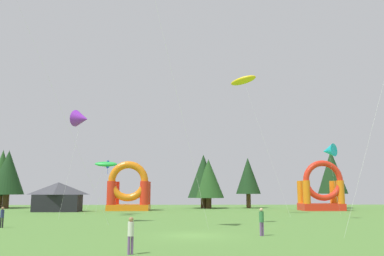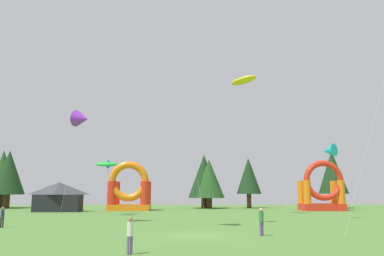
# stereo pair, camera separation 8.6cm
# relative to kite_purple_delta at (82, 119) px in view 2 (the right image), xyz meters

# --- Properties ---
(ground_plane) EXTENTS (120.00, 120.00, 0.00)m
(ground_plane) POSITION_rel_kite_purple_delta_xyz_m (12.53, -19.01, -11.30)
(ground_plane) COLOR #548438
(kite_purple_delta) EXTENTS (2.66, 4.05, 12.40)m
(kite_purple_delta) POSITION_rel_kite_purple_delta_xyz_m (0.00, 0.00, 0.00)
(kite_purple_delta) COLOR purple
(kite_purple_delta) RESTS_ON ground_plane
(kite_green_parafoil) EXTENTS (3.98, 1.19, 6.79)m
(kite_green_parafoil) POSITION_rel_kite_purple_delta_xyz_m (2.20, 4.65, -4.99)
(kite_green_parafoil) COLOR green
(kite_green_parafoil) RESTS_ON ground_plane
(kite_yellow_parafoil) EXTENTS (6.52, 3.89, 17.82)m
(kite_yellow_parafoil) POSITION_rel_kite_purple_delta_xyz_m (19.70, 3.00, 5.68)
(kite_yellow_parafoil) COLOR yellow
(kite_yellow_parafoil) RESTS_ON ground_plane
(kite_blue_diamond) EXTENTS (2.05, 1.09, 6.76)m
(kite_blue_diamond) POSITION_rel_kite_purple_delta_xyz_m (2.01, 7.06, -5.01)
(kite_blue_diamond) COLOR blue
(kite_blue_diamond) RESTS_ON ground_plane
(kite_cyan_delta) EXTENTS (2.46, 2.26, 7.93)m
(kite_cyan_delta) POSITION_rel_kite_purple_delta_xyz_m (27.46, -4.38, -4.12)
(kite_cyan_delta) COLOR #19B7CC
(kite_cyan_delta) RESTS_ON ground_plane
(person_far_side) EXTENTS (0.33, 0.33, 1.65)m
(person_far_side) POSITION_rel_kite_purple_delta_xyz_m (-2.81, -12.88, -10.32)
(person_far_side) COLOR black
(person_far_side) RESTS_ON ground_plane
(person_midfield) EXTENTS (0.42, 0.42, 1.81)m
(person_midfield) POSITION_rel_kite_purple_delta_xyz_m (16.91, -19.34, -10.23)
(person_midfield) COLOR #724C8C
(person_midfield) RESTS_ON ground_plane
(person_near_camera) EXTENTS (0.40, 0.40, 1.71)m
(person_near_camera) POSITION_rel_kite_purple_delta_xyz_m (9.16, -26.83, -10.29)
(person_near_camera) COLOR #724C8C
(person_near_camera) RESTS_ON ground_plane
(inflatable_orange_dome) EXTENTS (6.32, 4.88, 7.43)m
(inflatable_orange_dome) POSITION_rel_kite_purple_delta_xyz_m (3.83, 15.58, -8.55)
(inflatable_orange_dome) COLOR orange
(inflatable_orange_dome) RESTS_ON ground_plane
(inflatable_blue_arch) EXTENTS (6.29, 3.93, 7.54)m
(inflatable_blue_arch) POSITION_rel_kite_purple_delta_xyz_m (33.26, 14.26, -8.55)
(inflatable_blue_arch) COLOR red
(inflatable_blue_arch) RESTS_ON ground_plane
(festival_tent) EXTENTS (6.46, 3.20, 4.19)m
(festival_tent) POSITION_rel_kite_purple_delta_xyz_m (-5.98, 12.56, -9.21)
(festival_tent) COLOR black
(festival_tent) RESTS_ON ground_plane
(tree_row_3) EXTENTS (4.80, 4.80, 10.29)m
(tree_row_3) POSITION_rel_kite_purple_delta_xyz_m (-20.16, 26.19, -5.03)
(tree_row_3) COLOR #4C331E
(tree_row_3) RESTS_ON ground_plane
(tree_row_4) EXTENTS (5.71, 5.71, 9.95)m
(tree_row_4) POSITION_rel_kite_purple_delta_xyz_m (-18.14, 23.91, -5.21)
(tree_row_4) COLOR #4C331E
(tree_row_4) RESTS_ON ground_plane
(tree_row_5) EXTENTS (5.49, 5.49, 9.28)m
(tree_row_5) POSITION_rel_kite_purple_delta_xyz_m (15.81, 23.42, -5.81)
(tree_row_5) COLOR #4C331E
(tree_row_5) RESTS_ON ground_plane
(tree_row_6) EXTENTS (5.31, 5.31, 8.40)m
(tree_row_6) POSITION_rel_kite_purple_delta_xyz_m (16.62, 22.52, -6.25)
(tree_row_6) COLOR #4C331E
(tree_row_6) RESTS_ON ground_plane
(tree_row_7) EXTENTS (4.31, 4.31, 8.75)m
(tree_row_7) POSITION_rel_kite_purple_delta_xyz_m (23.67, 23.57, -5.76)
(tree_row_7) COLOR #4C331E
(tree_row_7) RESTS_ON ground_plane
(tree_row_8) EXTENTS (5.01, 5.01, 10.00)m
(tree_row_8) POSITION_rel_kite_purple_delta_xyz_m (38.25, 22.58, -5.12)
(tree_row_8) COLOR #4C331E
(tree_row_8) RESTS_ON ground_plane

